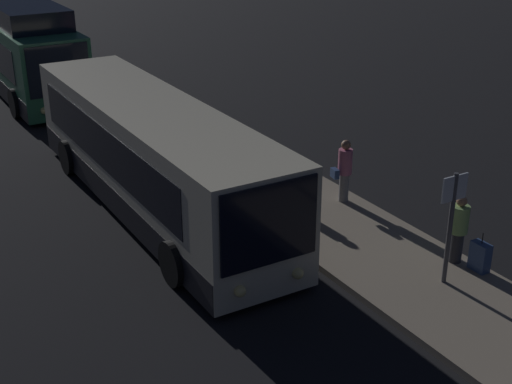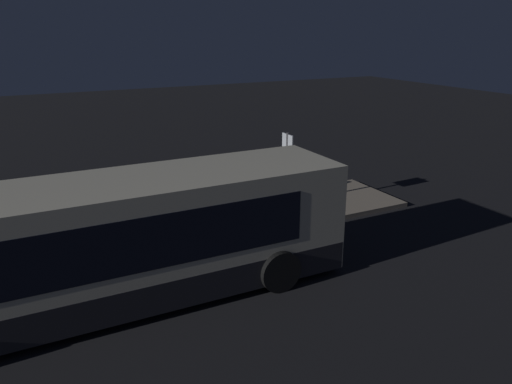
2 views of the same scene
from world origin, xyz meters
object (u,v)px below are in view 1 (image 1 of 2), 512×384
Objects in this scene: suitcase at (480,257)px; sign_post at (452,215)px; passenger_boarding at (459,227)px; passenger_waiting at (344,169)px; bus_lead at (152,157)px; passenger_with_bags at (257,159)px; trash_bin at (243,144)px; bus_second at (20,49)px.

sign_post is at bearing -91.19° from suitcase.
passenger_boarding is 0.93× the size of passenger_waiting.
suitcase is at bearing 133.34° from passenger_boarding.
bus_lead reaches higher than passenger_boarding.
passenger_waiting is at bearing 59.67° from bus_lead.
sign_post is (6.24, 0.86, 0.69)m from passenger_with_bags.
passenger_waiting is 4.53m from trash_bin.
suitcase is at bearing -165.62° from passenger_waiting.
suitcase is at bearing 33.38° from bus_lead.
bus_lead is 8.39m from suitcase.
sign_post is at bearing 59.88° from passenger_boarding.
trash_bin is at bearing 117.37° from bus_lead.
sign_post is at bearing 9.92° from bus_second.
bus_second is 14.53m from passenger_with_bags.
sign_post is at bearing -1.26° from trash_bin.
bus_second is at bearing 25.43° from passenger_waiting.
sign_post is (-0.02, -1.00, 1.23)m from suitcase.
suitcase is 1.59m from sign_post.
trash_bin is (11.61, 3.78, -1.21)m from bus_second.
trash_bin is at bearing 16.91° from passenger_waiting.
passenger_with_bags is at bearing 75.66° from bus_lead.
passenger_waiting reaches higher than suitcase.
passenger_boarding is 1.23m from sign_post.
passenger_with_bags is 6.34m from sign_post.
suitcase is 1.37× the size of trash_bin.
suitcase is at bearing 88.81° from sign_post.
sign_post reaches higher than passenger_with_bags.
trash_bin is at bearing 18.05° from bus_second.
passenger_with_bags reaches higher than passenger_boarding.
trash_bin is at bearing 178.74° from sign_post.
passenger_waiting is (16.07, 4.28, -0.62)m from bus_second.
passenger_boarding is (19.97, 4.43, -0.70)m from bus_second.
passenger_with_bags is 2.48× the size of trash_bin.
bus_second is 6.49× the size of passenger_waiting.
trash_bin is (-2.65, 1.06, -0.55)m from passenger_with_bags.
passenger_with_bags is (-1.81, -1.56, -0.04)m from passenger_waiting.
bus_lead reaches higher than sign_post.
suitcase is (20.52, 4.59, -1.21)m from bus_second.
passenger_boarding is at bearing 122.19° from sign_post.
trash_bin is (-8.36, -0.65, -0.51)m from passenger_boarding.
bus_second is 20.47m from passenger_boarding.
passenger_boarding is at bearing 139.59° from passenger_with_bags.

